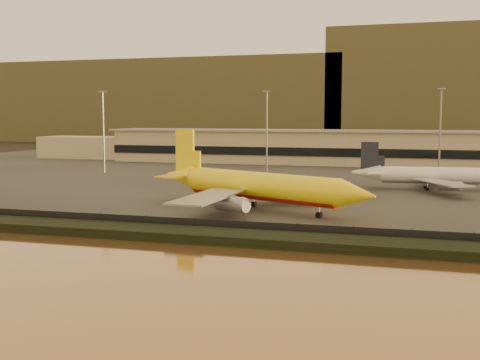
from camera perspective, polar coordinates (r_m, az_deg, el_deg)
name	(u,v)px	position (r m, az deg, el deg)	size (l,w,h in m)	color
ground	(211,219)	(105.30, -2.81, -3.75)	(900.00, 900.00, 0.00)	black
embankment	(172,234)	(89.59, -6.44, -5.08)	(320.00, 7.00, 1.40)	black
tarmac	(308,171)	(196.71, 6.43, 0.84)	(320.00, 220.00, 0.20)	#2D2D2D
perimeter_fence	(182,225)	(93.11, -5.48, -4.26)	(300.00, 0.05, 2.20)	black
terminal_building	(284,147)	(229.00, 4.23, 3.15)	(202.00, 25.00, 12.60)	tan
apron_light_masts	(348,124)	(173.94, 10.20, 5.25)	(152.20, 12.20, 25.40)	slate
distant_hills	(340,97)	(441.50, 9.50, 7.76)	(470.00, 160.00, 70.00)	brown
dhl_cargo_jet	(257,186)	(114.05, 1.63, -0.61)	(47.52, 45.03, 14.99)	yellow
white_narrowbody_jet	(436,176)	(152.24, 18.08, 0.38)	(40.00, 38.81, 11.49)	silver
gse_vehicle_yellow	(343,197)	(126.86, 9.76, -1.59)	(4.51, 2.03, 2.03)	yellow
gse_vehicle_white	(207,187)	(144.43, -3.13, -0.64)	(3.82, 1.72, 1.72)	silver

